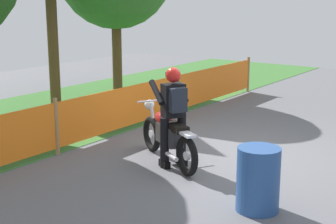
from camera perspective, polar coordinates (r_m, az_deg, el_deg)
The scene contains 6 objects.
ground at distance 9.41m, azimuth 7.34°, elevation -4.74°, with size 24.00×24.00×0.02m, color #5B5B60.
grass_verge at distance 12.54m, azimuth -13.64°, elevation -0.43°, with size 24.00×5.03×0.01m, color #386B2D.
barrier_fence at distance 10.68m, azimuth -4.89°, elevation 0.53°, with size 11.47×0.08×1.05m.
motorcycle_lead at distance 8.73m, azimuth -0.05°, elevation -2.65°, with size 1.16×1.88×1.00m.
rider_lead at distance 8.42m, azimuth 0.61°, elevation 0.04°, with size 0.71×0.79×1.69m.
oil_drum at distance 6.94m, azimuth 10.09°, elevation -7.45°, with size 0.58×0.58×0.88m, color navy.
Camera 1 is at (-7.93, -4.19, 2.84)m, focal length 54.25 mm.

